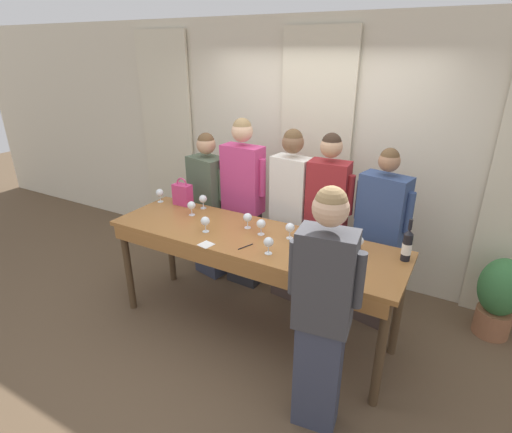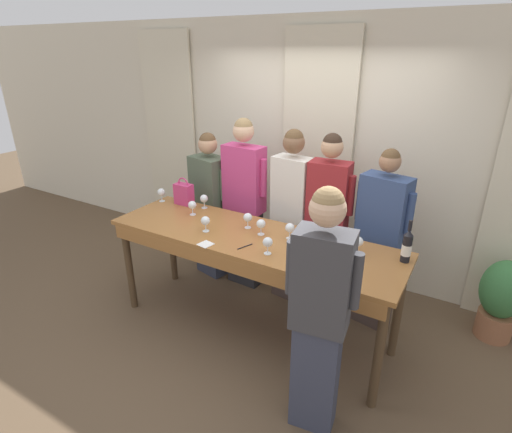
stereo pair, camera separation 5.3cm
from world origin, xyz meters
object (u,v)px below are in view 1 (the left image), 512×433
wine_glass_center_right (160,193)px  wine_glass_back_right (248,218)px  wine_glass_front_left (269,242)px  wine_glass_by_handbag (290,228)px  wine_glass_center_mid (359,241)px  wine_glass_near_host (191,206)px  guest_pink_top (243,203)px  guest_striped_shirt (326,223)px  wine_glass_back_left (326,226)px  wine_glass_back_mid (203,199)px  handbag (183,194)px  wine_glass_front_right (311,249)px  guest_cream_sweater (290,214)px  wine_glass_front_mid (205,222)px  potted_plant (500,295)px  guest_olive_jacket (209,206)px  wine_bottle (407,245)px  tasting_bar (250,248)px  host_pouring (323,312)px  guest_navy_coat (379,240)px  wine_glass_center_left (261,224)px  wine_glass_by_bottle (345,259)px

wine_glass_center_right → wine_glass_back_right: (1.13, -0.12, 0.00)m
wine_glass_front_left → wine_glass_by_handbag: size_ratio=1.00×
wine_glass_center_mid → wine_glass_near_host: same height
guest_pink_top → guest_striped_shirt: (0.92, 0.00, -0.03)m
wine_glass_back_left → wine_glass_back_mid: bearing=179.8°
wine_glass_center_mid → guest_pink_top: bearing=159.1°
handbag → wine_glass_front_right: (1.60, -0.45, -0.02)m
guest_cream_sweater → wine_glass_back_right: bearing=-106.7°
wine_glass_front_mid → potted_plant: (2.38, 1.17, -0.66)m
wine_glass_center_right → guest_olive_jacket: guest_olive_jacket is taller
wine_bottle → potted_plant: 1.32m
wine_glass_back_mid → tasting_bar: bearing=-24.8°
handbag → host_pouring: (1.89, -0.96, -0.15)m
guest_olive_jacket → handbag: bearing=-96.9°
wine_glass_front_left → guest_navy_coat: bearing=53.7°
handbag → wine_glass_back_mid: handbag is taller
wine_glass_near_host → guest_cream_sweater: guest_cream_sweater is taller
tasting_bar → guest_pink_top: (-0.49, 0.71, 0.10)m
wine_bottle → wine_glass_by_handbag: size_ratio=2.39×
guest_pink_top → potted_plant: bearing=8.3°
wine_glass_back_left → wine_glass_center_left: bearing=-153.7°
wine_glass_center_right → wine_glass_back_right: bearing=-5.8°
wine_glass_front_right → wine_glass_by_handbag: same height
wine_glass_back_right → guest_navy_coat: guest_navy_coat is taller
tasting_bar → guest_striped_shirt: guest_striped_shirt is taller
wine_glass_center_left → guest_olive_jacket: bearing=148.4°
wine_glass_center_mid → wine_glass_back_right: 1.00m
wine_bottle → host_pouring: bearing=-110.9°
wine_glass_back_mid → wine_glass_by_handbag: same height
wine_glass_back_left → guest_cream_sweater: (-0.50, 0.37, -0.14)m
wine_glass_front_left → wine_glass_back_right: bearing=139.0°
guest_cream_sweater → wine_glass_center_mid: bearing=-32.5°
wine_glass_center_right → wine_glass_back_mid: 0.51m
wine_glass_back_mid → wine_glass_front_right: bearing=-19.0°
wine_glass_back_mid → guest_navy_coat: size_ratio=0.08×
wine_glass_front_right → guest_striped_shirt: bearing=102.4°
wine_glass_front_right → wine_glass_by_bottle: (0.27, -0.02, -0.00)m
wine_glass_back_mid → wine_glass_back_right: size_ratio=1.00×
wine_glass_center_right → potted_plant: bearing=13.9°
wine_glass_center_mid → guest_olive_jacket: 1.92m
wine_glass_center_right → wine_glass_back_mid: same height
wine_glass_by_bottle → guest_striped_shirt: guest_striped_shirt is taller
handbag → wine_glass_center_right: (-0.26, -0.06, -0.02)m
handbag → wine_glass_near_host: size_ratio=2.02×
guest_olive_jacket → wine_glass_front_mid: bearing=-55.7°
wine_bottle → guest_cream_sweater: guest_cream_sweater is taller
wine_glass_center_mid → guest_olive_jacket: guest_olive_jacket is taller
handbag → guest_striped_shirt: guest_striped_shirt is taller
wine_glass_front_mid → wine_glass_by_bottle: bearing=-2.1°
wine_glass_front_mid → wine_glass_near_host: (-0.34, 0.24, 0.00)m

